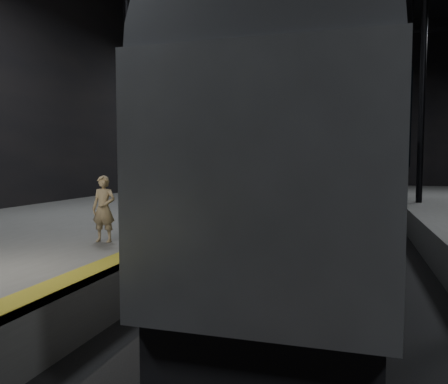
% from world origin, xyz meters
% --- Properties ---
extents(ground, '(44.00, 44.00, 0.00)m').
position_xyz_m(ground, '(0.00, 0.00, 0.00)').
color(ground, black).
rests_on(ground, ground).
extents(platform_left, '(9.00, 43.80, 1.00)m').
position_xyz_m(platform_left, '(-7.50, 0.00, 0.50)').
color(platform_left, '#555552').
rests_on(platform_left, ground).
extents(tactile_strip, '(0.50, 43.80, 0.01)m').
position_xyz_m(tactile_strip, '(-3.25, 0.00, 1.00)').
color(tactile_strip, olive).
rests_on(tactile_strip, platform_left).
extents(track, '(2.40, 43.00, 0.24)m').
position_xyz_m(track, '(0.00, 0.00, 0.07)').
color(track, '#3F3328').
rests_on(track, ground).
extents(train, '(2.99, 19.97, 5.34)m').
position_xyz_m(train, '(-0.00, 1.33, 2.98)').
color(train, '#95989D').
rests_on(train, ground).
extents(woman, '(0.58, 0.40, 1.51)m').
position_xyz_m(woman, '(-4.44, -4.14, 1.76)').
color(woman, tan).
rests_on(woman, platform_left).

